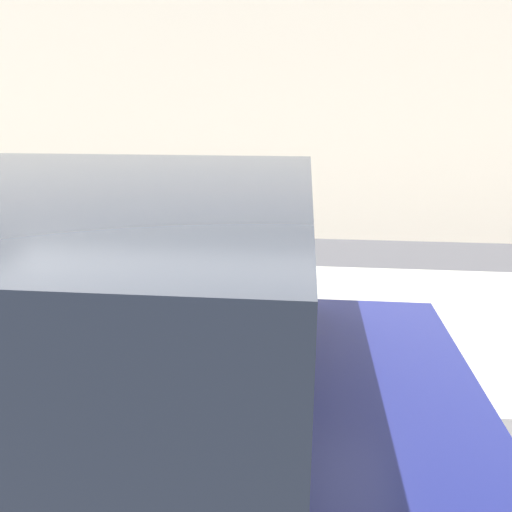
% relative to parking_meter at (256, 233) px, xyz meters
% --- Properties ---
extents(sidewalk, '(24.00, 2.80, 0.15)m').
position_rel_parking_meter_xyz_m(sidewalk, '(-0.31, 1.03, -1.10)').
color(sidewalk, '#9E9B96').
rests_on(sidewalk, ground_plane).
extents(building_facade, '(24.00, 0.30, 6.26)m').
position_rel_parking_meter_xyz_m(building_facade, '(-0.31, 4.32, 1.95)').
color(building_facade, beige).
rests_on(building_facade, ground_plane).
extents(parking_meter, '(0.17, 0.16, 1.39)m').
position_rel_parking_meter_xyz_m(parking_meter, '(0.00, 0.00, 0.00)').
color(parking_meter, '#2D2D30').
rests_on(parking_meter, sidewalk).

